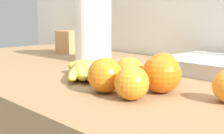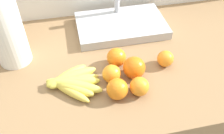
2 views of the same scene
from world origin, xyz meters
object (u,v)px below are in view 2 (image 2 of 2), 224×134
at_px(orange_right, 165,59).
at_px(orange_far_right, 112,74).
at_px(paper_towel_roll, 6,30).
at_px(orange_back_right, 134,68).
at_px(sink_basin, 121,25).
at_px(orange_center, 139,86).
at_px(banana_bunch, 72,82).
at_px(orange_back_left, 116,57).
at_px(orange_front, 117,89).

bearing_deg(orange_right, orange_far_right, -170.01).
bearing_deg(paper_towel_roll, orange_far_right, -28.60).
xyz_separation_m(orange_back_right, orange_far_right, (-0.09, -0.01, -0.01)).
bearing_deg(sink_basin, orange_far_right, -109.53).
bearing_deg(paper_towel_roll, orange_center, -32.00).
distance_m(banana_bunch, orange_back_left, 0.20).
xyz_separation_m(orange_right, orange_back_right, (-0.14, -0.03, 0.01)).
height_order(orange_back_right, paper_towel_roll, paper_towel_roll).
relative_size(banana_bunch, orange_back_left, 2.78).
height_order(orange_right, paper_towel_roll, paper_towel_roll).
relative_size(orange_far_right, paper_towel_roll, 0.21).
bearing_deg(orange_right, orange_center, -139.93).
distance_m(orange_center, paper_towel_roll, 0.53).
relative_size(orange_back_left, orange_back_right, 0.91).
bearing_deg(orange_right, orange_back_left, 167.69).
xyz_separation_m(banana_bunch, orange_back_right, (0.24, 0.01, 0.02)).
bearing_deg(orange_back_left, sink_basin, 72.19).
xyz_separation_m(banana_bunch, orange_right, (0.37, 0.04, 0.01)).
relative_size(orange_right, orange_far_right, 0.94).
relative_size(orange_front, orange_center, 1.10).
xyz_separation_m(orange_back_left, sink_basin, (0.08, 0.23, -0.02)).
distance_m(orange_back_left, sink_basin, 0.25).
xyz_separation_m(orange_right, orange_back_left, (-0.19, 0.04, 0.01)).
bearing_deg(sink_basin, orange_right, -67.73).
height_order(orange_back_right, orange_front, orange_back_right).
relative_size(banana_bunch, orange_center, 3.07).
bearing_deg(orange_back_right, orange_center, -93.52).
xyz_separation_m(orange_back_right, sink_basin, (0.02, 0.31, -0.02)).
bearing_deg(orange_back_left, orange_right, -12.31).
bearing_deg(orange_right, banana_bunch, -174.33).
bearing_deg(banana_bunch, orange_center, -19.71).
height_order(orange_right, orange_center, orange_center).
xyz_separation_m(banana_bunch, orange_back_left, (0.18, 0.08, 0.02)).
distance_m(orange_back_left, paper_towel_roll, 0.42).
bearing_deg(orange_far_right, paper_towel_roll, 151.40).
distance_m(orange_right, sink_basin, 0.30).
height_order(orange_right, orange_front, orange_front).
bearing_deg(orange_far_right, banana_bunch, 179.01).
distance_m(orange_back_left, orange_back_right, 0.09).
distance_m(orange_right, orange_back_right, 0.14).
relative_size(orange_back_right, paper_towel_roll, 0.26).
bearing_deg(banana_bunch, orange_back_right, 1.22).
bearing_deg(orange_back_right, orange_far_right, -175.05).
bearing_deg(orange_far_right, orange_right, 9.99).
height_order(orange_far_right, sink_basin, sink_basin).
height_order(banana_bunch, orange_back_left, orange_back_left).
xyz_separation_m(orange_right, sink_basin, (-0.11, 0.27, -0.01)).
distance_m(orange_right, orange_front, 0.25).
distance_m(orange_back_right, orange_center, 0.09).
bearing_deg(paper_towel_roll, orange_front, -37.10).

